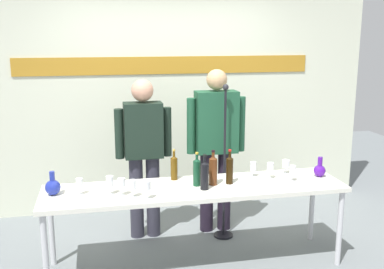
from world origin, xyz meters
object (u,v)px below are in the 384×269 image
Objects in this scene: wine_bottle_0 at (174,167)px; wine_bottle_4 at (213,170)px; wine_bottle_1 at (197,171)px; wine_glass_right_3 at (253,167)px; wine_bottle_3 at (230,169)px; wine_glass_right_0 at (293,171)px; display_table at (196,192)px; wine_bottle_2 at (205,174)px; wine_glass_left_1 at (121,183)px; microphone_stand at (224,187)px; wine_glass_left_0 at (147,186)px; wine_glass_left_3 at (79,183)px; decanter_blue_left at (53,187)px; wine_glass_left_2 at (133,185)px; wine_glass_right_2 at (270,167)px; presenter_left at (144,149)px; wine_glass_left_4 at (110,182)px; wine_glass_right_1 at (286,164)px; decanter_blue_right at (320,170)px; presenter_right at (216,140)px.

wine_bottle_4 reaches higher than wine_bottle_0.
wine_glass_right_3 is at bearing 13.42° from wine_bottle_1.
wine_bottle_3 is 0.59m from wine_glass_right_0.
wine_bottle_2 is at bearing -54.83° from display_table.
wine_glass_left_1 is 0.09× the size of microphone_stand.
wine_glass_left_0 is (-0.77, -0.24, -0.03)m from wine_bottle_3.
decanter_blue_left is at bearing 169.84° from wine_glass_left_3.
wine_glass_right_2 is at bearing 10.08° from wine_glass_left_2.
wine_bottle_0 reaches higher than wine_glass_right_2.
wine_glass_left_1 is at bearing -172.42° from wine_bottle_4.
microphone_stand reaches higher than wine_glass_left_0.
wine_bottle_0 reaches higher than wine_glass_left_0.
presenter_left reaches higher than wine_bottle_4.
wine_glass_left_3 is (-0.54, 0.22, -0.01)m from wine_glass_left_0.
wine_glass_left_3 is 0.95× the size of wine_glass_right_0.
wine_glass_left_3 is at bearing 178.69° from wine_glass_right_0.
microphone_stand reaches higher than wine_glass_right_2.
wine_bottle_1 is (0.17, -0.21, 0.01)m from wine_bottle_0.
wine_glass_left_2 is 0.93× the size of wine_glass_left_4.
wine_bottle_3 is 2.17× the size of wine_glass_right_3.
wine_bottle_4 is 0.46m from wine_glass_right_3.
wine_bottle_2 is at bearing -176.85° from wine_glass_right_0.
wine_glass_right_1 is at bearing 6.27° from wine_glass_right_3.
wine_glass_right_1 is 0.35m from wine_glass_right_3.
decanter_blue_left reaches higher than wine_glass_left_4.
decanter_blue_left is at bearing -163.53° from microphone_stand.
wine_glass_left_0 is 0.09× the size of microphone_stand.
wine_glass_left_3 is 0.89× the size of wine_glass_left_4.
decanter_blue_right reaches higher than wine_glass_left_1.
wine_bottle_1 is 0.98× the size of wine_bottle_2.
wine_glass_right_3 is at bearing 15.25° from wine_glass_left_2.
display_table is at bearing -128.38° from microphone_stand.
wine_glass_left_0 is (-0.62, -0.24, -0.03)m from wine_bottle_4.
decanter_blue_left is at bearing -141.09° from presenter_left.
wine_glass_right_3 is 0.09× the size of microphone_stand.
wine_glass_right_0 is (0.90, -0.04, 0.16)m from display_table.
wine_glass_left_0 is 1.22m from wine_glass_right_2.
decanter_blue_right reaches higher than display_table.
wine_glass_left_2 is 0.09× the size of microphone_stand.
wine_glass_right_1 is at bearing 81.06° from wine_glass_right_0.
wine_bottle_2 is at bearing -56.93° from wine_bottle_0.
wine_glass_right_2 is at bearing -61.37° from presenter_right.
wine_glass_left_0 is at bearing -19.02° from decanter_blue_left.
wine_glass_left_4 is at bearing -175.27° from wine_glass_right_2.
wine_glass_right_2 is (1.48, 0.12, 0.00)m from wine_glass_left_4.
wine_bottle_2 is 2.20× the size of wine_glass_left_3.
presenter_right reaches higher than wine_glass_left_0.
display_table is 0.33m from wine_bottle_0.
wine_glass_left_0 is at bearing -30.72° from wine_glass_left_4.
wine_glass_right_1 is (0.92, 0.18, -0.04)m from wine_bottle_1.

